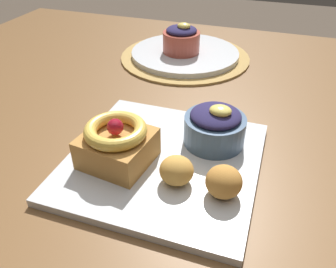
{
  "coord_description": "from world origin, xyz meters",
  "views": [
    {
      "loc": [
        0.14,
        -0.46,
        1.05
      ],
      "look_at": [
        0.01,
        -0.08,
        0.77
      ],
      "focal_mm": 36.37,
      "sensor_mm": 36.0,
      "label": 1
    }
  ],
  "objects_px": {
    "fritter_middle": "(224,182)",
    "back_plate": "(185,53)",
    "front_plate": "(164,161)",
    "berry_ramekin": "(215,126)",
    "back_ramekin": "(181,39)",
    "fritter_front": "(177,170)",
    "cake_slice": "(117,143)"
  },
  "relations": [
    {
      "from": "cake_slice",
      "to": "fritter_middle",
      "type": "distance_m",
      "value": 0.15
    },
    {
      "from": "fritter_middle",
      "to": "fritter_front",
      "type": "bearing_deg",
      "value": 177.5
    },
    {
      "from": "fritter_front",
      "to": "back_ramekin",
      "type": "bearing_deg",
      "value": 106.2
    },
    {
      "from": "fritter_middle",
      "to": "back_plate",
      "type": "relative_size",
      "value": 0.18
    },
    {
      "from": "berry_ramekin",
      "to": "back_ramekin",
      "type": "relative_size",
      "value": 1.06
    },
    {
      "from": "berry_ramekin",
      "to": "back_plate",
      "type": "height_order",
      "value": "berry_ramekin"
    },
    {
      "from": "cake_slice",
      "to": "back_ramekin",
      "type": "xyz_separation_m",
      "value": [
        -0.03,
        0.41,
        0.01
      ]
    },
    {
      "from": "fritter_middle",
      "to": "back_ramekin",
      "type": "relative_size",
      "value": 0.54
    },
    {
      "from": "front_plate",
      "to": "back_ramekin",
      "type": "height_order",
      "value": "back_ramekin"
    },
    {
      "from": "berry_ramekin",
      "to": "fritter_middle",
      "type": "distance_m",
      "value": 0.11
    },
    {
      "from": "front_plate",
      "to": "fritter_front",
      "type": "distance_m",
      "value": 0.06
    },
    {
      "from": "berry_ramekin",
      "to": "back_plate",
      "type": "bearing_deg",
      "value": 113.34
    },
    {
      "from": "fritter_middle",
      "to": "back_plate",
      "type": "height_order",
      "value": "fritter_middle"
    },
    {
      "from": "front_plate",
      "to": "back_ramekin",
      "type": "xyz_separation_m",
      "value": [
        -0.09,
        0.38,
        0.04
      ]
    },
    {
      "from": "berry_ramekin",
      "to": "back_ramekin",
      "type": "distance_m",
      "value": 0.35
    },
    {
      "from": "front_plate",
      "to": "fritter_middle",
      "type": "bearing_deg",
      "value": -25.04
    },
    {
      "from": "front_plate",
      "to": "fritter_middle",
      "type": "relative_size",
      "value": 5.8
    },
    {
      "from": "front_plate",
      "to": "berry_ramekin",
      "type": "height_order",
      "value": "berry_ramekin"
    },
    {
      "from": "cake_slice",
      "to": "berry_ramekin",
      "type": "xyz_separation_m",
      "value": [
        0.12,
        0.09,
        -0.0
      ]
    },
    {
      "from": "berry_ramekin",
      "to": "fritter_front",
      "type": "bearing_deg",
      "value": -104.81
    },
    {
      "from": "fritter_front",
      "to": "back_plate",
      "type": "height_order",
      "value": "fritter_front"
    },
    {
      "from": "front_plate",
      "to": "fritter_middle",
      "type": "height_order",
      "value": "fritter_middle"
    },
    {
      "from": "front_plate",
      "to": "fritter_front",
      "type": "xyz_separation_m",
      "value": [
        0.03,
        -0.04,
        0.02
      ]
    },
    {
      "from": "front_plate",
      "to": "cake_slice",
      "type": "distance_m",
      "value": 0.07
    },
    {
      "from": "fritter_front",
      "to": "back_plate",
      "type": "bearing_deg",
      "value": 104.99
    },
    {
      "from": "berry_ramekin",
      "to": "back_ramekin",
      "type": "bearing_deg",
      "value": 114.99
    },
    {
      "from": "cake_slice",
      "to": "back_ramekin",
      "type": "distance_m",
      "value": 0.41
    },
    {
      "from": "back_plate",
      "to": "berry_ramekin",
      "type": "bearing_deg",
      "value": -66.66
    },
    {
      "from": "back_ramekin",
      "to": "fritter_middle",
      "type": "bearing_deg",
      "value": -66.57
    },
    {
      "from": "cake_slice",
      "to": "back_ramekin",
      "type": "height_order",
      "value": "back_ramekin"
    },
    {
      "from": "front_plate",
      "to": "berry_ramekin",
      "type": "distance_m",
      "value": 0.09
    },
    {
      "from": "front_plate",
      "to": "berry_ramekin",
      "type": "bearing_deg",
      "value": 45.51
    }
  ]
}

